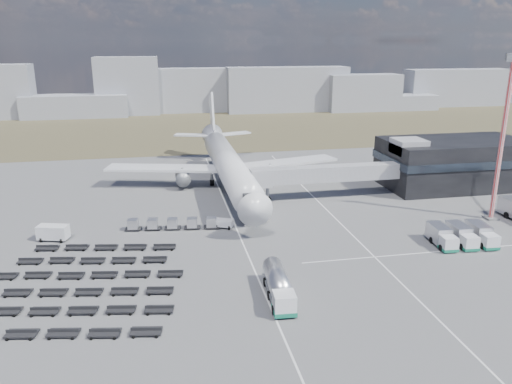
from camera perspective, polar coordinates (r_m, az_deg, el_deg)
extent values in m
plane|color=#565659|center=(77.54, 0.04, -5.98)|extent=(420.00, 420.00, 0.00)
cube|color=#444028|center=(183.14, -6.61, 7.31)|extent=(420.00, 90.00, 0.01)
cube|color=silver|center=(81.78, -2.01, -4.74)|extent=(0.25, 110.00, 0.01)
cube|color=silver|center=(86.21, 9.91, -3.83)|extent=(0.25, 110.00, 0.01)
cube|color=silver|center=(79.14, 19.40, -6.51)|extent=(40.00, 0.25, 0.01)
cube|color=black|center=(115.30, 21.71, 3.09)|extent=(30.00, 16.00, 10.00)
cube|color=#262D38|center=(115.04, 21.78, 3.67)|extent=(30.40, 16.40, 1.60)
cube|color=#939399|center=(106.67, 17.07, 4.99)|extent=(6.00, 6.00, 3.00)
cube|color=#939399|center=(99.24, 8.06, 2.11)|extent=(29.80, 3.00, 3.00)
cube|color=#939399|center=(95.32, 0.51, 1.67)|extent=(4.00, 3.60, 3.40)
cylinder|color=slate|center=(96.79, 1.32, 0.33)|extent=(0.70, 0.70, 5.10)
cylinder|color=black|center=(97.41, 1.31, -0.85)|extent=(1.40, 0.90, 1.40)
cylinder|color=silver|center=(104.06, -3.13, 3.06)|extent=(5.60, 48.00, 5.60)
cone|color=silver|center=(78.89, -0.45, -1.46)|extent=(5.60, 5.00, 5.60)
cone|color=silver|center=(131.07, -4.84, 6.27)|extent=(5.60, 8.00, 5.60)
cube|color=black|center=(80.52, -0.71, -0.48)|extent=(2.20, 2.00, 0.80)
cube|color=silver|center=(108.30, -10.32, 2.71)|extent=(25.59, 11.38, 0.50)
cube|color=silver|center=(111.54, 3.16, 3.37)|extent=(25.59, 11.38, 0.50)
cylinder|color=slate|center=(106.87, -8.38, 1.67)|extent=(3.00, 5.00, 3.00)
cylinder|color=slate|center=(109.27, 1.62, 2.18)|extent=(3.00, 5.00, 3.00)
cube|color=silver|center=(132.51, -7.32, 6.48)|extent=(9.49, 5.63, 0.35)
cube|color=silver|center=(133.64, -2.58, 6.69)|extent=(9.49, 5.63, 0.35)
cube|color=silver|center=(133.10, -5.05, 8.91)|extent=(0.50, 9.06, 11.45)
cylinder|color=slate|center=(85.33, -1.12, -2.90)|extent=(0.50, 0.50, 2.50)
cylinder|color=slate|center=(108.56, -5.06, 1.40)|extent=(0.60, 0.60, 2.50)
cylinder|color=slate|center=(109.37, -1.72, 1.57)|extent=(0.60, 0.60, 2.50)
cylinder|color=black|center=(85.59, -1.12, -3.37)|extent=(0.50, 1.20, 1.20)
cube|color=gray|center=(219.57, -19.90, 9.21)|extent=(41.54, 12.00, 9.10)
cube|color=gray|center=(221.32, -14.48, 11.66)|extent=(25.94, 12.00, 23.86)
cube|color=gray|center=(225.62, -6.73, 11.50)|extent=(46.15, 12.00, 18.75)
cube|color=gray|center=(224.78, 3.57, 11.63)|extent=(53.44, 12.00, 19.27)
cube|color=gray|center=(231.57, 12.10, 11.04)|extent=(32.62, 12.00, 15.98)
cube|color=gray|center=(241.95, 17.20, 9.79)|extent=(22.13, 12.00, 6.64)
cube|color=gray|center=(263.23, 21.89, 11.02)|extent=(50.51, 12.00, 17.23)
cube|color=silver|center=(58.31, 3.25, -12.54)|extent=(2.66, 2.66, 2.39)
cube|color=#147153|center=(58.77, 3.24, -13.34)|extent=(2.77, 2.77, 0.52)
cylinder|color=silver|center=(62.51, 2.42, -9.90)|extent=(3.11, 7.96, 2.60)
cube|color=slate|center=(63.06, 2.40, -10.87)|extent=(3.01, 7.95, 0.36)
cylinder|color=black|center=(61.83, 2.64, -11.75)|extent=(2.77, 1.32, 1.14)
cube|color=silver|center=(84.04, -3.69, -3.64)|extent=(3.58, 2.90, 1.43)
cube|color=silver|center=(84.78, -22.17, -4.35)|extent=(5.05, 3.29, 2.46)
cube|color=silver|center=(104.77, -2.47, 1.03)|extent=(3.15, 5.98, 2.65)
cube|color=#147153|center=(105.07, -2.47, 0.45)|extent=(3.26, 6.09, 0.43)
cube|color=silver|center=(79.92, 21.17, -5.50)|extent=(2.34, 2.26, 2.11)
cube|color=#147153|center=(80.22, 21.11, -6.04)|extent=(2.45, 2.36, 0.43)
cube|color=silver|center=(82.53, 20.13, -4.40)|extent=(2.60, 4.56, 2.49)
cube|color=silver|center=(81.48, 23.20, -5.31)|extent=(2.34, 2.26, 2.11)
cube|color=#147153|center=(81.77, 23.14, -5.84)|extent=(2.45, 2.36, 0.43)
cube|color=silver|center=(84.04, 22.11, -4.24)|extent=(2.60, 4.56, 2.49)
cube|color=silver|center=(83.14, 25.16, -5.13)|extent=(2.34, 2.26, 2.11)
cube|color=#147153|center=(83.43, 25.09, -5.65)|extent=(2.45, 2.36, 0.43)
cube|color=silver|center=(85.65, 24.03, -4.08)|extent=(2.60, 4.56, 2.49)
cube|color=black|center=(85.34, -13.84, -4.08)|extent=(2.81, 1.93, 0.18)
cube|color=silver|center=(85.04, -13.88, -3.54)|extent=(1.80, 1.80, 1.52)
cube|color=black|center=(84.83, -11.68, -4.06)|extent=(2.81, 1.93, 0.18)
cube|color=silver|center=(84.53, -11.72, -3.52)|extent=(1.80, 1.80, 1.52)
cube|color=black|center=(84.44, -9.50, -4.04)|extent=(2.81, 1.93, 0.18)
cube|color=silver|center=(84.14, -9.53, -3.49)|extent=(1.80, 1.80, 1.52)
cube|color=black|center=(84.17, -7.30, -4.01)|extent=(2.81, 1.93, 0.18)
cube|color=silver|center=(83.87, -7.33, -3.46)|extent=(1.80, 1.80, 1.52)
cube|color=black|center=(84.03, -5.10, -3.97)|extent=(2.81, 1.93, 0.18)
cube|color=silver|center=(83.73, -5.11, -3.42)|extent=(1.80, 1.80, 1.52)
cube|color=black|center=(59.67, -23.19, -14.51)|extent=(26.26, 6.04, 0.79)
cube|color=black|center=(63.37, -21.67, -12.41)|extent=(26.26, 6.04, 0.79)
cube|color=black|center=(67.18, -20.35, -10.53)|extent=(26.26, 6.04, 0.79)
cube|color=black|center=(71.08, -19.18, -8.85)|extent=(26.26, 6.04, 0.79)
cube|color=black|center=(75.06, -18.14, -7.34)|extent=(21.93, 5.31, 0.79)
cube|color=black|center=(79.12, -17.22, -5.99)|extent=(21.93, 5.31, 0.79)
cylinder|color=red|center=(94.26, 26.27, 5.06)|extent=(0.76, 0.76, 27.24)
cube|color=#565659|center=(97.52, 25.25, -2.68)|extent=(2.18, 2.18, 0.33)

